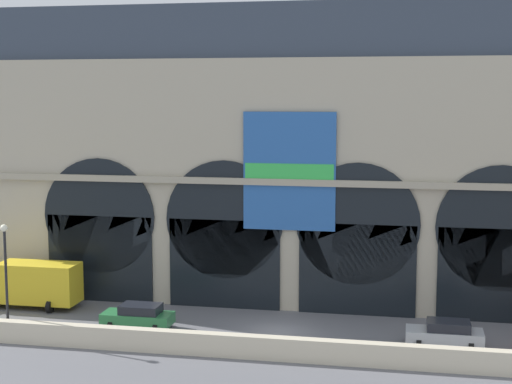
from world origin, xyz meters
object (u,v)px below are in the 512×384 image
at_px(box_truck_west, 27,283).
at_px(car_mideast, 445,333).
at_px(car_midwest, 138,316).
at_px(street_lamp_quayside, 6,266).

relative_size(box_truck_west, car_mideast, 1.70).
bearing_deg(car_midwest, street_lamp_quayside, -155.74).
distance_m(car_mideast, street_lamp_quayside, 26.22).
xyz_separation_m(car_midwest, car_mideast, (18.66, 0.09, 0.00)).
bearing_deg(car_mideast, car_midwest, -179.73).
bearing_deg(car_mideast, street_lamp_quayside, -172.73).
bearing_deg(car_midwest, car_mideast, 0.27).
distance_m(box_truck_west, car_midwest, 9.77).
xyz_separation_m(box_truck_west, car_midwest, (9.18, -3.22, -0.90)).
distance_m(box_truck_west, street_lamp_quayside, 7.27).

